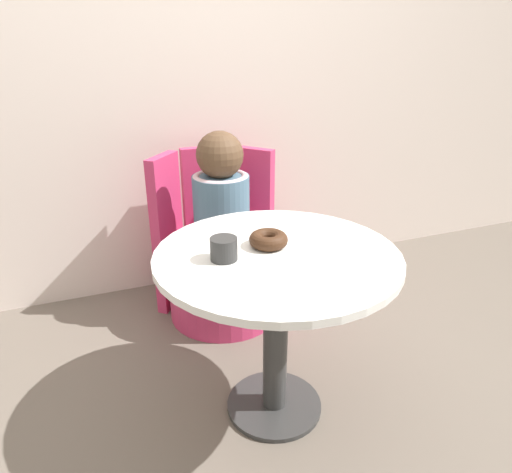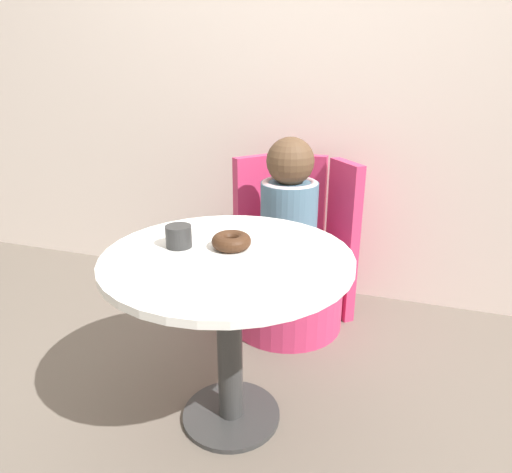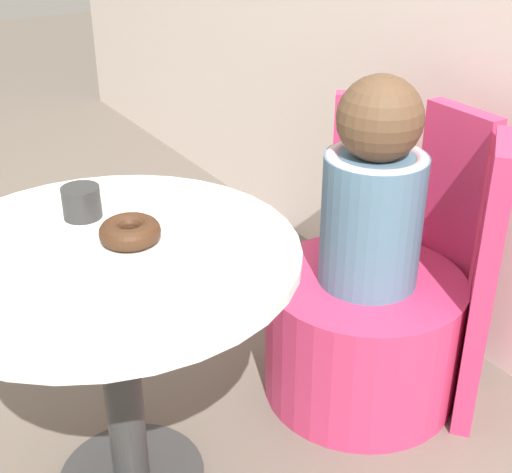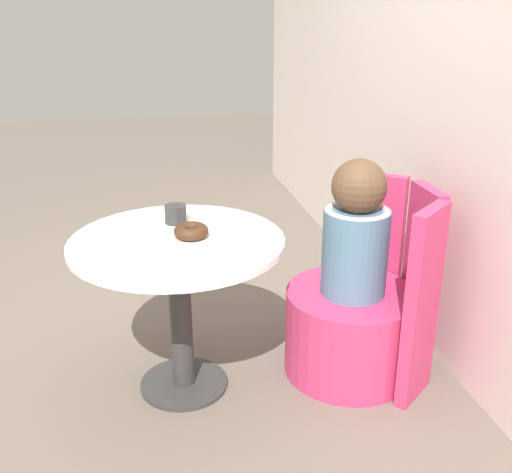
{
  "view_description": "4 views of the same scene",
  "coord_description": "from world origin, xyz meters",
  "px_view_note": "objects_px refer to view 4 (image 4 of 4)",
  "views": [
    {
      "loc": [
        -0.51,
        -1.18,
        1.24
      ],
      "look_at": [
        0.06,
        0.3,
        0.57
      ],
      "focal_mm": 32.0,
      "sensor_mm": 36.0,
      "label": 1
    },
    {
      "loc": [
        0.52,
        -1.19,
        1.18
      ],
      "look_at": [
        0.02,
        0.31,
        0.58
      ],
      "focal_mm": 32.0,
      "sensor_mm": 36.0,
      "label": 2
    },
    {
      "loc": [
        1.25,
        -0.4,
        1.31
      ],
      "look_at": [
        0.09,
        0.32,
        0.6
      ],
      "focal_mm": 50.0,
      "sensor_mm": 36.0,
      "label": 3
    },
    {
      "loc": [
        2.05,
        -0.12,
        1.43
      ],
      "look_at": [
        0.04,
        0.3,
        0.62
      ],
      "focal_mm": 42.0,
      "sensor_mm": 36.0,
      "label": 4
    }
  ],
  "objects_px": {
    "tub_chair": "(350,331)",
    "child_figure": "(356,233)",
    "cup": "(176,214)",
    "round_table": "(178,272)",
    "donut": "(191,231)"
  },
  "relations": [
    {
      "from": "tub_chair",
      "to": "cup",
      "type": "bearing_deg",
      "value": -106.38
    },
    {
      "from": "round_table",
      "to": "tub_chair",
      "type": "bearing_deg",
      "value": 87.97
    },
    {
      "from": "cup",
      "to": "round_table",
      "type": "bearing_deg",
      "value": -4.02
    },
    {
      "from": "round_table",
      "to": "cup",
      "type": "distance_m",
      "value": 0.24
    },
    {
      "from": "tub_chair",
      "to": "child_figure",
      "type": "bearing_deg",
      "value": 0.0
    },
    {
      "from": "round_table",
      "to": "tub_chair",
      "type": "xyz_separation_m",
      "value": [
        0.02,
        0.68,
        -0.32
      ]
    },
    {
      "from": "child_figure",
      "to": "cup",
      "type": "height_order",
      "value": "child_figure"
    },
    {
      "from": "tub_chair",
      "to": "cup",
      "type": "height_order",
      "value": "cup"
    },
    {
      "from": "child_figure",
      "to": "donut",
      "type": "height_order",
      "value": "child_figure"
    },
    {
      "from": "round_table",
      "to": "donut",
      "type": "height_order",
      "value": "donut"
    },
    {
      "from": "tub_chair",
      "to": "donut",
      "type": "xyz_separation_m",
      "value": [
        -0.03,
        -0.62,
        0.47
      ]
    },
    {
      "from": "round_table",
      "to": "child_figure",
      "type": "relative_size",
      "value": 1.45
    },
    {
      "from": "tub_chair",
      "to": "child_figure",
      "type": "height_order",
      "value": "child_figure"
    },
    {
      "from": "tub_chair",
      "to": "donut",
      "type": "relative_size",
      "value": 4.14
    },
    {
      "from": "round_table",
      "to": "tub_chair",
      "type": "relative_size",
      "value": 1.49
    }
  ]
}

